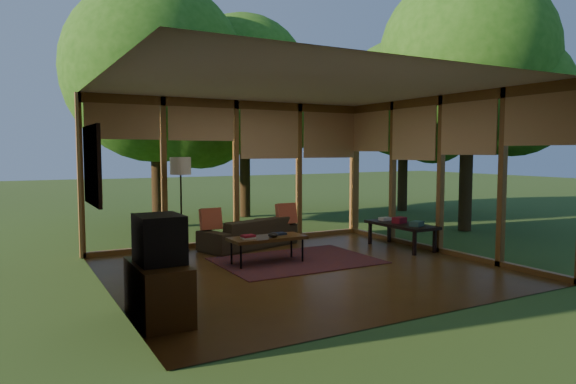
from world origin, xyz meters
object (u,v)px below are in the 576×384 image
sofa (249,233)px  side_console (401,226)px  media_cabinet (158,291)px  television (159,239)px  floor_lamp (181,171)px  coffee_table (267,239)px

sofa → side_console: size_ratio=1.32×
media_cabinet → television: television is taller
sofa → media_cabinet: (-2.50, -3.21, 0.03)m
floor_lamp → side_console: size_ratio=1.18×
floor_lamp → television: bearing=-110.6°
sofa → television: (-2.48, -3.21, 0.58)m
sofa → coffee_table: bearing=59.8°
floor_lamp → side_console: 4.04m
television → coffee_table: (2.17, 1.84, -0.46)m
television → coffee_table: television is taller
media_cabinet → television: (0.02, 0.00, 0.55)m
coffee_table → side_console: bearing=-0.8°
media_cabinet → floor_lamp: (1.31, 3.42, 1.11)m
television → floor_lamp: bearing=69.4°
floor_lamp → side_console: (3.56, -1.62, -1.00)m
media_cabinet → coffee_table: size_ratio=0.83×
coffee_table → side_console: (2.68, -0.04, 0.02)m
sofa → coffee_table: (-0.31, -1.37, 0.12)m
sofa → floor_lamp: (-1.19, 0.21, 1.14)m
media_cabinet → floor_lamp: bearing=69.1°
television → floor_lamp: floor_lamp is taller
sofa → television: bearing=34.9°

